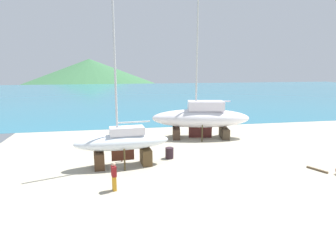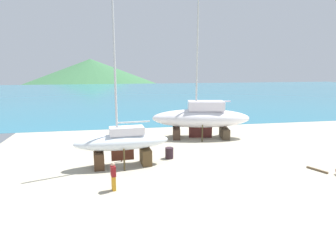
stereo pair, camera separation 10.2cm
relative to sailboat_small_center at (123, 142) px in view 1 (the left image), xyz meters
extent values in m
plane|color=#B0A891|center=(12.49, 0.81, -1.78)|extent=(47.48, 47.48, 0.00)
cube|color=teal|center=(12.49, 56.11, -1.78)|extent=(169.35, 86.86, 0.01)
cone|color=#396D42|center=(-14.30, 155.95, -1.78)|extent=(119.57, 119.57, 22.48)
cube|color=#49311E|center=(-1.71, -0.13, -1.19)|extent=(0.81, 1.51, 1.18)
cube|color=brown|center=(1.66, 0.13, -1.19)|extent=(0.81, 1.51, 1.18)
cylinder|color=#4F4123|center=(0.05, -1.00, -0.99)|extent=(0.12, 0.12, 1.58)
cylinder|color=#4F382C|center=(-0.10, 1.00, -0.99)|extent=(0.12, 0.12, 1.58)
ellipsoid|color=white|center=(-0.02, 0.00, 0.03)|extent=(6.89, 2.35, 1.15)
cube|color=#4B2115|center=(-0.02, 0.00, -0.95)|extent=(1.63, 0.21, 0.80)
cube|color=white|center=(0.31, 0.02, 0.83)|extent=(2.52, 1.28, 0.57)
cylinder|color=silver|center=(-0.36, -0.03, 5.44)|extent=(0.15, 0.15, 9.79)
cylinder|color=beige|center=(0.82, 0.06, 1.45)|extent=(2.37, 0.29, 0.11)
cube|color=#473226|center=(5.56, 7.55, -1.27)|extent=(1.12, 2.46, 1.01)
cube|color=#433627|center=(10.36, 6.65, -1.27)|extent=(1.12, 2.46, 1.01)
cylinder|color=#443D21|center=(7.66, 5.50, -0.95)|extent=(0.12, 0.12, 1.65)
cylinder|color=#513B1C|center=(8.26, 8.70, -0.95)|extent=(0.12, 0.12, 1.65)
ellipsoid|color=white|center=(7.96, 7.10, 0.24)|extent=(10.14, 4.70, 1.82)
cube|color=#4B1F1B|center=(7.96, 7.10, -1.31)|extent=(2.32, 0.51, 1.27)
cube|color=white|center=(8.44, 7.01, 1.51)|extent=(3.78, 2.39, 0.91)
cylinder|color=silver|center=(7.48, 7.19, 7.19)|extent=(0.18, 0.18, 12.28)
cylinder|color=silver|center=(9.16, 6.88, 1.95)|extent=(3.38, 0.75, 0.12)
cube|color=orange|center=(-0.67, -4.17, -1.34)|extent=(0.27, 0.38, 0.88)
cube|color=maroon|center=(-0.67, -4.17, -0.59)|extent=(0.33, 0.48, 0.62)
sphere|color=tan|center=(-0.67, -4.17, -0.17)|extent=(0.22, 0.22, 0.22)
cylinder|color=#301F27|center=(3.63, 1.12, -1.35)|extent=(0.80, 0.80, 0.87)
cube|color=brown|center=(-2.98, 5.06, -1.69)|extent=(1.79, 1.04, 0.18)
cube|color=brown|center=(13.28, -3.45, -1.72)|extent=(0.72, 1.41, 0.12)
camera|label=1|loc=(-0.44, -20.18, 5.38)|focal=30.66mm
camera|label=2|loc=(-0.34, -20.20, 5.38)|focal=30.66mm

